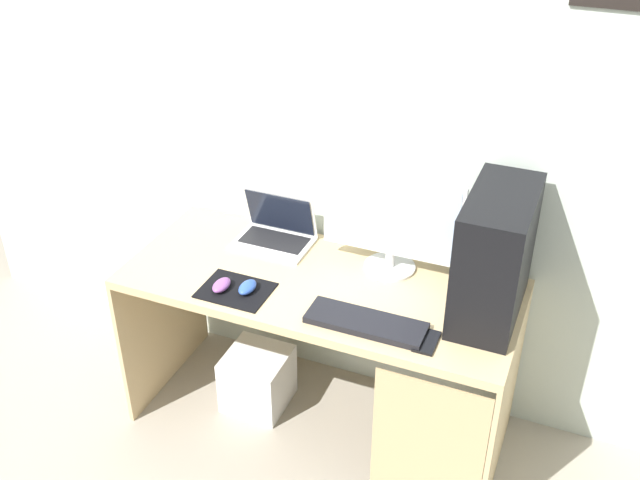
{
  "coord_description": "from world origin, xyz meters",
  "views": [
    {
      "loc": [
        0.88,
        -2.11,
        2.3
      ],
      "look_at": [
        0.0,
        0.0,
        0.91
      ],
      "focal_mm": 41.05,
      "sensor_mm": 36.0,
      "label": 1
    }
  ],
  "objects_px": {
    "monitor": "(392,223)",
    "pc_tower": "(495,256)",
    "cell_phone": "(427,342)",
    "laptop": "(275,232)",
    "mouse_left": "(247,287)",
    "subwoofer": "(257,379)",
    "mouse_right": "(222,285)",
    "keyboard": "(366,323)"
  },
  "relations": [
    {
      "from": "monitor",
      "to": "pc_tower",
      "type": "bearing_deg",
      "value": -16.2
    },
    {
      "from": "cell_phone",
      "to": "monitor",
      "type": "bearing_deg",
      "value": 124.11
    },
    {
      "from": "laptop",
      "to": "mouse_left",
      "type": "relative_size",
      "value": 3.24
    },
    {
      "from": "monitor",
      "to": "mouse_left",
      "type": "bearing_deg",
      "value": -141.42
    },
    {
      "from": "monitor",
      "to": "subwoofer",
      "type": "distance_m",
      "value": 0.97
    },
    {
      "from": "pc_tower",
      "to": "mouse_right",
      "type": "xyz_separation_m",
      "value": [
        -0.94,
        -0.25,
        -0.21
      ]
    },
    {
      "from": "monitor",
      "to": "laptop",
      "type": "xyz_separation_m",
      "value": [
        -0.5,
        0.02,
        -0.16
      ]
    },
    {
      "from": "keyboard",
      "to": "cell_phone",
      "type": "height_order",
      "value": "keyboard"
    },
    {
      "from": "keyboard",
      "to": "laptop",
      "type": "bearing_deg",
      "value": 144.03
    },
    {
      "from": "mouse_left",
      "to": "cell_phone",
      "type": "xyz_separation_m",
      "value": [
        0.69,
        -0.03,
        -0.02
      ]
    },
    {
      "from": "cell_phone",
      "to": "laptop",
      "type": "bearing_deg",
      "value": 152.26
    },
    {
      "from": "mouse_right",
      "to": "laptop",
      "type": "bearing_deg",
      "value": 84.87
    },
    {
      "from": "laptop",
      "to": "mouse_left",
      "type": "distance_m",
      "value": 0.37
    },
    {
      "from": "keyboard",
      "to": "mouse_left",
      "type": "bearing_deg",
      "value": 177.57
    },
    {
      "from": "monitor",
      "to": "mouse_left",
      "type": "height_order",
      "value": "monitor"
    },
    {
      "from": "cell_phone",
      "to": "mouse_right",
      "type": "bearing_deg",
      "value": 179.65
    },
    {
      "from": "keyboard",
      "to": "mouse_left",
      "type": "distance_m",
      "value": 0.47
    },
    {
      "from": "laptop",
      "to": "cell_phone",
      "type": "bearing_deg",
      "value": -27.74
    },
    {
      "from": "mouse_left",
      "to": "laptop",
      "type": "bearing_deg",
      "value": 99.32
    },
    {
      "from": "pc_tower",
      "to": "keyboard",
      "type": "distance_m",
      "value": 0.5
    },
    {
      "from": "laptop",
      "to": "monitor",
      "type": "bearing_deg",
      "value": -2.05
    },
    {
      "from": "keyboard",
      "to": "subwoofer",
      "type": "xyz_separation_m",
      "value": [
        -0.55,
        0.19,
        -0.61
      ]
    },
    {
      "from": "monitor",
      "to": "laptop",
      "type": "height_order",
      "value": "monitor"
    },
    {
      "from": "mouse_left",
      "to": "cell_phone",
      "type": "relative_size",
      "value": 0.74
    },
    {
      "from": "monitor",
      "to": "keyboard",
      "type": "xyz_separation_m",
      "value": [
        0.04,
        -0.37,
        -0.2
      ]
    },
    {
      "from": "mouse_left",
      "to": "mouse_right",
      "type": "bearing_deg",
      "value": -165.26
    },
    {
      "from": "mouse_left",
      "to": "cell_phone",
      "type": "height_order",
      "value": "mouse_left"
    },
    {
      "from": "laptop",
      "to": "cell_phone",
      "type": "xyz_separation_m",
      "value": [
        0.75,
        -0.39,
        -0.04
      ]
    },
    {
      "from": "mouse_left",
      "to": "mouse_right",
      "type": "relative_size",
      "value": 1.0
    },
    {
      "from": "mouse_right",
      "to": "subwoofer",
      "type": "height_order",
      "value": "mouse_right"
    },
    {
      "from": "keyboard",
      "to": "mouse_left",
      "type": "xyz_separation_m",
      "value": [
        -0.47,
        0.02,
        0.01
      ]
    },
    {
      "from": "pc_tower",
      "to": "laptop",
      "type": "bearing_deg",
      "value": 171.44
    },
    {
      "from": "mouse_right",
      "to": "subwoofer",
      "type": "xyz_separation_m",
      "value": [
        0.02,
        0.2,
        -0.62
      ]
    },
    {
      "from": "pc_tower",
      "to": "keyboard",
      "type": "xyz_separation_m",
      "value": [
        -0.37,
        -0.25,
        -0.22
      ]
    },
    {
      "from": "cell_phone",
      "to": "subwoofer",
      "type": "xyz_separation_m",
      "value": [
        -0.77,
        0.2,
        -0.6
      ]
    },
    {
      "from": "monitor",
      "to": "keyboard",
      "type": "relative_size",
      "value": 1.28
    },
    {
      "from": "mouse_right",
      "to": "mouse_left",
      "type": "bearing_deg",
      "value": 14.74
    },
    {
      "from": "monitor",
      "to": "mouse_right",
      "type": "relative_size",
      "value": 5.61
    },
    {
      "from": "mouse_left",
      "to": "subwoofer",
      "type": "height_order",
      "value": "mouse_left"
    },
    {
      "from": "laptop",
      "to": "keyboard",
      "type": "distance_m",
      "value": 0.66
    },
    {
      "from": "monitor",
      "to": "keyboard",
      "type": "height_order",
      "value": "monitor"
    },
    {
      "from": "mouse_right",
      "to": "cell_phone",
      "type": "xyz_separation_m",
      "value": [
        0.79,
        -0.0,
        -0.02
      ]
    }
  ]
}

